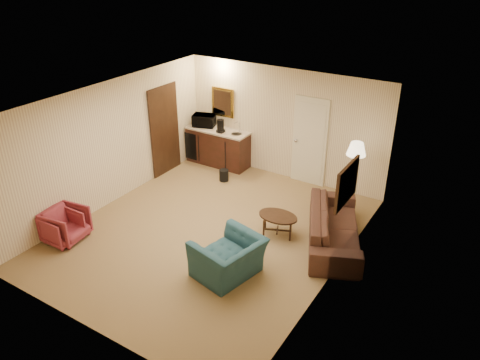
% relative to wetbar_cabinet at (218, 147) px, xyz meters
% --- Properties ---
extents(ground, '(6.00, 6.00, 0.00)m').
position_rel_wetbar_cabinet_xyz_m(ground, '(1.65, -2.72, -0.46)').
color(ground, olive).
rests_on(ground, ground).
extents(room_walls, '(5.02, 6.01, 2.61)m').
position_rel_wetbar_cabinet_xyz_m(room_walls, '(1.55, -1.95, 1.26)').
color(room_walls, beige).
rests_on(room_walls, ground).
extents(wetbar_cabinet, '(1.64, 0.58, 0.92)m').
position_rel_wetbar_cabinet_xyz_m(wetbar_cabinet, '(0.00, 0.00, 0.00)').
color(wetbar_cabinet, '#3A1812').
rests_on(wetbar_cabinet, ground).
extents(sofa, '(1.52, 2.37, 0.90)m').
position_rel_wetbar_cabinet_xyz_m(sofa, '(3.80, -1.76, -0.01)').
color(sofa, black).
rests_on(sofa, ground).
extents(teal_armchair, '(0.90, 1.19, 0.93)m').
position_rel_wetbar_cabinet_xyz_m(teal_armchair, '(2.67, -3.62, 0.00)').
color(teal_armchair, '#204451').
rests_on(teal_armchair, ground).
extents(rose_chair_near, '(0.57, 0.61, 0.63)m').
position_rel_wetbar_cabinet_xyz_m(rose_chair_near, '(-0.50, -4.41, -0.15)').
color(rose_chair_near, '#993240').
rests_on(rose_chair_near, ground).
extents(rose_chair_far, '(0.73, 0.76, 0.70)m').
position_rel_wetbar_cabinet_xyz_m(rose_chair_far, '(-0.50, -4.32, -0.11)').
color(rose_chair_far, '#993240').
rests_on(rose_chair_far, ground).
extents(coffee_table, '(0.91, 0.78, 0.44)m').
position_rel_wetbar_cabinet_xyz_m(coffee_table, '(2.81, -2.12, -0.24)').
color(coffee_table, black).
rests_on(coffee_table, ground).
extents(floor_lamp, '(0.42, 0.42, 1.47)m').
position_rel_wetbar_cabinet_xyz_m(floor_lamp, '(3.61, -0.32, 0.28)').
color(floor_lamp, '#B28F3B').
rests_on(floor_lamp, ground).
extents(waste_bin, '(0.26, 0.26, 0.27)m').
position_rel_wetbar_cabinet_xyz_m(waste_bin, '(0.65, -0.72, -0.32)').
color(waste_bin, black).
rests_on(waste_bin, ground).
extents(microwave, '(0.62, 0.46, 0.37)m').
position_rel_wetbar_cabinet_xyz_m(microwave, '(-0.43, 0.03, 0.65)').
color(microwave, black).
rests_on(microwave, wetbar_cabinet).
extents(coffee_maker, '(0.18, 0.18, 0.32)m').
position_rel_wetbar_cabinet_xyz_m(coffee_maker, '(0.16, -0.10, 0.62)').
color(coffee_maker, black).
rests_on(coffee_maker, wetbar_cabinet).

